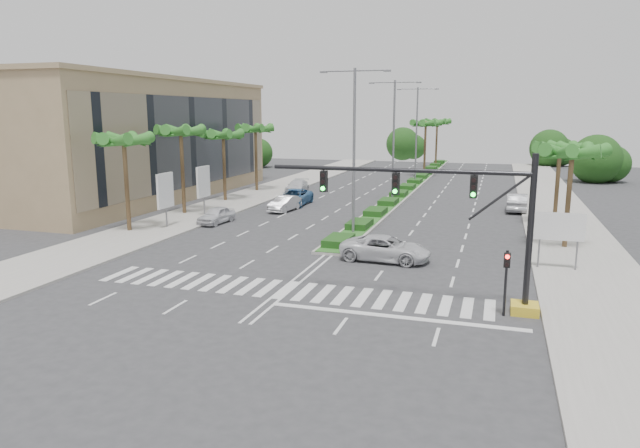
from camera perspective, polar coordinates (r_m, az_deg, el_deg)
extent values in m
plane|color=#333335|center=(29.35, -3.42, -6.61)|extent=(160.00, 160.00, 0.00)
cube|color=gray|center=(47.23, 23.39, -0.63)|extent=(6.00, 120.00, 0.15)
cube|color=gray|center=(53.29, -11.10, 1.31)|extent=(6.00, 120.00, 0.15)
cube|color=gray|center=(72.35, 9.35, 3.92)|extent=(2.20, 75.00, 0.20)
cube|color=#23561D|center=(72.34, 9.36, 4.01)|extent=(1.80, 75.00, 0.04)
cube|color=tan|center=(63.41, -17.38, 7.93)|extent=(12.00, 36.00, 12.00)
cube|color=gold|center=(27.55, 19.78, -7.96)|extent=(1.20, 1.20, 0.45)
cylinder|color=black|center=(26.67, 20.27, -0.88)|extent=(0.28, 0.28, 7.00)
cylinder|color=black|center=(26.63, 7.61, 5.36)|extent=(12.00, 0.20, 0.20)
cylinder|color=black|center=(26.37, 17.45, 2.49)|extent=(2.53, 0.12, 2.15)
cube|color=black|center=(26.33, 15.11, 3.59)|extent=(0.32, 0.24, 1.00)
cylinder|color=#19E533|center=(26.24, 15.06, 2.86)|extent=(0.20, 0.06, 0.20)
cube|color=black|center=(26.70, 7.58, 3.97)|extent=(0.32, 0.24, 1.00)
cylinder|color=#19E533|center=(26.60, 7.51, 3.26)|extent=(0.20, 0.06, 0.20)
cube|color=black|center=(27.51, 0.36, 4.28)|extent=(0.32, 0.24, 1.00)
cylinder|color=#19E533|center=(27.41, 0.27, 3.58)|extent=(0.20, 0.06, 0.20)
cylinder|color=black|center=(26.57, 18.06, -5.67)|extent=(0.12, 0.12, 3.00)
cube|color=black|center=(26.14, 18.21, -3.45)|extent=(0.28, 0.22, 0.65)
cylinder|color=red|center=(25.97, 18.23, -3.13)|extent=(0.18, 0.05, 0.18)
cylinder|color=slate|center=(35.02, 21.08, -2.06)|extent=(0.10, 0.10, 2.80)
cylinder|color=slate|center=(35.21, 24.32, -2.24)|extent=(0.10, 0.10, 2.80)
cube|color=#0C6638|center=(34.86, 22.85, -0.23)|extent=(2.60, 0.08, 1.50)
cube|color=white|center=(34.82, 22.86, -0.24)|extent=(2.70, 0.02, 1.60)
cylinder|color=slate|center=(45.93, -15.12, 1.27)|extent=(0.12, 0.12, 2.80)
cube|color=white|center=(45.70, -15.23, 3.25)|extent=(0.18, 2.10, 2.70)
cube|color=#D8594C|center=(45.70, -15.23, 3.25)|extent=(0.12, 2.00, 2.60)
cylinder|color=slate|center=(51.02, -11.53, 2.38)|extent=(0.12, 0.12, 2.80)
cube|color=white|center=(50.81, -11.60, 4.16)|extent=(0.18, 2.10, 2.70)
cube|color=#D8594C|center=(50.81, -11.60, 4.16)|extent=(0.12, 2.00, 2.60)
cylinder|color=brown|center=(45.12, -18.77, 3.60)|extent=(0.32, 0.32, 7.00)
sphere|color=brown|center=(44.84, -19.04, 7.90)|extent=(0.70, 0.70, 0.70)
cone|color=#2F6C22|center=(44.21, -17.87, 7.81)|extent=(0.90, 3.62, 1.50)
cone|color=#2F6C22|center=(45.15, -17.67, 7.88)|extent=(3.39, 2.96, 1.50)
cone|color=#2F6C22|center=(45.86, -18.48, 7.87)|extent=(3.73, 1.68, 1.50)
cone|color=#2F6C22|center=(45.82, -19.68, 7.79)|extent=(2.38, 3.65, 1.50)
cone|color=#2F6C22|center=(45.06, -20.41, 7.70)|extent=(2.38, 3.65, 1.50)
cone|color=#2F6C22|center=(44.14, -20.11, 7.66)|extent=(3.73, 1.68, 1.50)
cone|color=#2F6C22|center=(43.75, -18.97, 7.71)|extent=(3.39, 2.96, 1.50)
cylinder|color=brown|center=(51.73, -13.57, 4.98)|extent=(0.32, 0.32, 7.40)
sphere|color=brown|center=(51.49, -13.76, 8.96)|extent=(0.70, 0.70, 0.70)
cone|color=#2F6C22|center=(50.94, -12.68, 8.88)|extent=(0.90, 3.62, 1.50)
cone|color=#2F6C22|center=(51.89, -12.60, 8.92)|extent=(3.39, 2.96, 1.50)
cone|color=#2F6C22|center=(52.54, -13.37, 8.91)|extent=(3.73, 1.68, 1.50)
cone|color=#2F6C22|center=(52.42, -14.42, 8.85)|extent=(2.38, 3.65, 1.50)
cone|color=#2F6C22|center=(51.61, -14.98, 8.80)|extent=(2.38, 3.65, 1.50)
cone|color=#2F6C22|center=(50.71, -14.62, 8.78)|extent=(3.73, 1.68, 1.50)
cone|color=#2F6C22|center=(50.40, -13.58, 8.82)|extent=(3.39, 2.96, 1.50)
cylinder|color=brown|center=(58.73, -9.55, 5.53)|extent=(0.32, 0.32, 6.80)
sphere|color=brown|center=(58.51, -9.66, 8.75)|extent=(0.70, 0.70, 0.70)
cone|color=#2F6C22|center=(58.02, -8.67, 8.66)|extent=(0.90, 3.62, 1.50)
cone|color=#2F6C22|center=(58.98, -8.67, 8.69)|extent=(3.39, 2.96, 1.50)
cone|color=#2F6C22|center=(59.58, -9.39, 8.70)|extent=(3.73, 1.68, 1.50)
cone|color=#2F6C22|center=(59.39, -10.30, 8.66)|extent=(2.38, 3.65, 1.50)
cone|color=#2F6C22|center=(58.55, -10.74, 8.61)|extent=(2.38, 3.65, 1.50)
cone|color=#2F6C22|center=(57.67, -10.36, 8.59)|extent=(3.73, 1.68, 1.50)
cone|color=#2F6C22|center=(57.44, -9.43, 8.61)|extent=(3.39, 2.96, 1.50)
cylinder|color=brown|center=(65.91, -6.40, 6.37)|extent=(0.32, 0.32, 7.20)
sphere|color=brown|center=(65.72, -6.47, 9.41)|extent=(0.70, 0.70, 0.70)
cone|color=#2F6C22|center=(65.29, -5.57, 9.33)|extent=(0.90, 3.62, 1.50)
cone|color=#2F6C22|center=(66.24, -5.61, 9.36)|extent=(3.39, 2.96, 1.50)
cone|color=#2F6C22|center=(66.81, -6.29, 9.36)|extent=(3.73, 1.68, 1.50)
cone|color=#2F6C22|center=(66.57, -7.09, 9.33)|extent=(2.38, 3.65, 1.50)
cone|color=#2F6C22|center=(65.70, -7.44, 9.30)|extent=(2.38, 3.65, 1.50)
cone|color=#2F6C22|center=(64.85, -7.05, 9.29)|extent=(3.73, 1.68, 1.50)
cone|color=#2F6C22|center=(64.66, -6.22, 9.31)|extent=(3.39, 2.96, 1.50)
cylinder|color=brown|center=(40.76, 23.57, 2.16)|extent=(0.32, 0.32, 6.50)
sphere|color=brown|center=(40.44, 23.92, 6.57)|extent=(0.70, 0.70, 0.70)
cone|color=#2F6C22|center=(40.58, 25.46, 6.32)|extent=(0.90, 3.62, 1.50)
cone|color=#2F6C22|center=(41.38, 24.73, 6.45)|extent=(3.39, 2.96, 1.50)
cone|color=#2F6C22|center=(41.49, 23.41, 6.56)|extent=(3.73, 1.68, 1.50)
cone|color=#2F6C22|center=(40.82, 22.45, 6.58)|extent=(2.38, 3.65, 1.50)
cone|color=#2F6C22|center=(39.87, 22.56, 6.48)|extent=(2.38, 3.65, 1.50)
cone|color=#2F6C22|center=(39.36, 23.72, 6.35)|extent=(3.73, 1.68, 1.50)
cone|color=#2F6C22|center=(39.68, 25.03, 6.27)|extent=(3.39, 2.96, 1.50)
cylinder|color=brown|center=(48.67, 22.61, 3.36)|extent=(0.32, 0.32, 6.20)
sphere|color=brown|center=(48.40, 22.88, 6.88)|extent=(0.70, 0.70, 0.70)
cone|color=#2F6C22|center=(48.52, 24.17, 6.67)|extent=(0.90, 3.62, 1.50)
cone|color=#2F6C22|center=(49.33, 23.58, 6.77)|extent=(3.39, 2.96, 1.50)
cone|color=#2F6C22|center=(49.45, 22.48, 6.86)|extent=(3.73, 1.68, 1.50)
cone|color=#2F6C22|center=(48.80, 21.66, 6.88)|extent=(2.38, 3.65, 1.50)
cone|color=#2F6C22|center=(47.85, 21.73, 6.80)|extent=(2.38, 3.65, 1.50)
cone|color=#2F6C22|center=(47.32, 22.69, 6.70)|extent=(3.73, 1.68, 1.50)
cone|color=#2F6C22|center=(47.62, 23.79, 6.64)|extent=(3.39, 2.96, 1.50)
cylinder|color=brown|center=(81.89, 10.44, 7.27)|extent=(0.32, 0.32, 7.50)
sphere|color=brown|center=(81.74, 10.53, 9.82)|extent=(0.70, 0.70, 0.70)
cone|color=#2F6C22|center=(81.62, 11.31, 9.72)|extent=(0.90, 3.62, 1.50)
cone|color=#2F6C22|center=(82.52, 11.08, 9.74)|extent=(3.39, 2.96, 1.50)
cone|color=#2F6C22|center=(82.84, 10.45, 9.77)|extent=(3.73, 1.68, 1.50)
cone|color=#2F6C22|center=(82.34, 9.88, 9.78)|extent=(2.38, 3.65, 1.50)
cone|color=#2F6C22|center=(81.40, 9.79, 9.77)|extent=(2.38, 3.65, 1.50)
cone|color=#2F6C22|center=(80.71, 10.26, 9.74)|extent=(3.73, 1.68, 1.50)
cone|color=#2F6C22|center=(80.81, 10.94, 9.72)|extent=(3.39, 2.96, 1.50)
cylinder|color=brown|center=(96.77, 11.56, 7.78)|extent=(0.32, 0.32, 7.50)
sphere|color=brown|center=(96.64, 11.64, 9.94)|extent=(0.70, 0.70, 0.70)
cone|color=#2F6C22|center=(96.54, 12.30, 9.85)|extent=(0.90, 3.62, 1.50)
cone|color=#2F6C22|center=(97.43, 12.10, 9.87)|extent=(3.39, 2.96, 1.50)
cone|color=#2F6C22|center=(97.74, 11.56, 9.89)|extent=(3.73, 1.68, 1.50)
cone|color=#2F6C22|center=(97.23, 11.08, 9.91)|extent=(2.38, 3.65, 1.50)
cone|color=#2F6C22|center=(96.28, 11.02, 9.90)|extent=(2.38, 3.65, 1.50)
cone|color=#2F6C22|center=(95.61, 11.43, 9.88)|extent=(3.73, 1.68, 1.50)
cone|color=#2F6C22|center=(95.72, 12.00, 9.86)|extent=(3.39, 2.96, 1.50)
cylinder|color=slate|center=(41.44, 3.42, 7.02)|extent=(0.20, 0.20, 12.00)
cylinder|color=slate|center=(41.75, 1.86, 15.03)|extent=(2.40, 0.10, 0.10)
cylinder|color=slate|center=(41.17, 5.19, 15.05)|extent=(2.40, 0.10, 0.10)
cube|color=slate|center=(42.06, 0.36, 14.94)|extent=(0.50, 0.25, 0.12)
cube|color=slate|center=(40.95, 6.75, 14.97)|extent=(0.50, 0.25, 0.12)
cylinder|color=slate|center=(57.07, 7.36, 8.05)|extent=(0.20, 0.20, 12.00)
cylinder|color=slate|center=(57.30, 6.29, 13.89)|extent=(2.40, 0.10, 0.10)
cylinder|color=slate|center=(56.88, 8.74, 13.85)|extent=(2.40, 0.10, 0.10)
cube|color=slate|center=(57.52, 5.18, 13.85)|extent=(0.50, 0.25, 0.12)
cube|color=slate|center=(56.71, 9.86, 13.78)|extent=(0.50, 0.25, 0.12)
cylinder|color=slate|center=(72.86, 9.61, 8.62)|extent=(0.20, 0.20, 12.00)
cylinder|color=slate|center=(73.04, 8.80, 13.20)|extent=(2.40, 0.10, 0.10)
cylinder|color=slate|center=(72.71, 10.72, 13.15)|extent=(2.40, 0.10, 0.10)
cube|color=slate|center=(73.21, 7.93, 13.18)|extent=(0.50, 0.25, 0.12)
cube|color=slate|center=(72.58, 11.61, 13.08)|extent=(0.50, 0.25, 0.12)
imported|color=silver|center=(47.32, -10.33, 0.88)|extent=(1.95, 4.14, 1.37)
imported|color=#BCBBC0|center=(52.51, -3.55, 2.05)|extent=(1.95, 4.42, 1.41)
imported|color=#316295|center=(55.92, -2.62, 2.69)|extent=(2.72, 5.66, 1.56)
imported|color=silver|center=(65.09, -2.31, 3.80)|extent=(2.36, 4.93, 1.39)
imported|color=silver|center=(35.04, 6.56, -2.45)|extent=(5.61, 2.87, 1.52)
imported|color=#9D9DA2|center=(55.41, 19.08, 2.07)|extent=(1.84, 5.05, 1.65)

